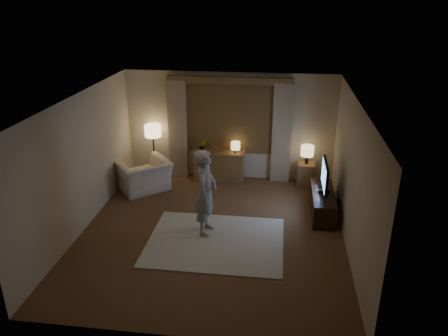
% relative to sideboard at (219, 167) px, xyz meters
% --- Properties ---
extents(room, '(5.04, 5.54, 2.64)m').
position_rel_sideboard_xyz_m(room, '(0.22, -2.00, 0.98)').
color(room, brown).
rests_on(room, ground).
extents(rug, '(2.50, 2.00, 0.02)m').
position_rel_sideboard_xyz_m(rug, '(0.34, -2.82, -0.34)').
color(rug, beige).
rests_on(rug, floor).
extents(sideboard, '(1.20, 0.40, 0.70)m').
position_rel_sideboard_xyz_m(sideboard, '(0.00, 0.00, 0.00)').
color(sideboard, brown).
rests_on(sideboard, floor).
extents(picture_frame, '(0.16, 0.02, 0.20)m').
position_rel_sideboard_xyz_m(picture_frame, '(0.00, 0.00, 0.45)').
color(picture_frame, brown).
rests_on(picture_frame, sideboard).
extents(plant, '(0.17, 0.13, 0.30)m').
position_rel_sideboard_xyz_m(plant, '(-0.40, 0.00, 0.50)').
color(plant, '#999999').
rests_on(plant, sideboard).
extents(table_lamp_sideboard, '(0.22, 0.22, 0.30)m').
position_rel_sideboard_xyz_m(table_lamp_sideboard, '(0.40, 0.00, 0.55)').
color(table_lamp_sideboard, black).
rests_on(table_lamp_sideboard, sideboard).
extents(floor_lamp, '(0.39, 0.39, 1.34)m').
position_rel_sideboard_xyz_m(floor_lamp, '(-1.61, 0.00, 0.77)').
color(floor_lamp, black).
rests_on(floor_lamp, floor).
extents(armchair, '(1.47, 1.45, 0.72)m').
position_rel_sideboard_xyz_m(armchair, '(-1.64, -0.80, 0.01)').
color(armchair, beige).
rests_on(armchair, floor).
extents(side_table, '(0.40, 0.40, 0.56)m').
position_rel_sideboard_xyz_m(side_table, '(2.08, -0.05, -0.07)').
color(side_table, brown).
rests_on(side_table, floor).
extents(table_lamp_side, '(0.30, 0.30, 0.44)m').
position_rel_sideboard_xyz_m(table_lamp_side, '(2.08, -0.05, 0.52)').
color(table_lamp_side, black).
rests_on(table_lamp_side, side_table).
extents(tv_stand, '(0.45, 1.40, 0.50)m').
position_rel_sideboard_xyz_m(tv_stand, '(2.37, -1.47, -0.10)').
color(tv_stand, black).
rests_on(tv_stand, floor).
extents(tv, '(0.22, 0.91, 0.66)m').
position_rel_sideboard_xyz_m(tv, '(2.37, -1.47, 0.51)').
color(tv, black).
rests_on(tv, tv_stand).
extents(person, '(0.45, 0.64, 1.68)m').
position_rel_sideboard_xyz_m(person, '(0.11, -2.51, 0.51)').
color(person, '#9C9690').
rests_on(person, rug).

